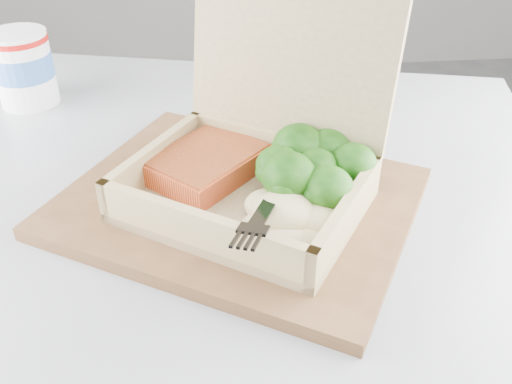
{
  "coord_description": "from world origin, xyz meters",
  "views": [
    {
      "loc": [
        0.05,
        -0.64,
        1.07
      ],
      "look_at": [
        0.09,
        -0.2,
        0.77
      ],
      "focal_mm": 40.0,
      "sensor_mm": 36.0,
      "label": 1
    }
  ],
  "objects": [
    {
      "name": "cafe_table",
      "position": [
        0.03,
        -0.15,
        0.54
      ],
      "size": [
        0.95,
        0.95,
        0.72
      ],
      "rotation": [
        0.0,
        0.0,
        -0.24
      ],
      "color": "black",
      "rests_on": "floor"
    },
    {
      "name": "serving_tray",
      "position": [
        0.08,
        -0.16,
        0.73
      ],
      "size": [
        0.43,
        0.41,
        0.01
      ],
      "primitive_type": "cube",
      "rotation": [
        0.0,
        0.0,
        -0.53
      ],
      "color": "brown",
      "rests_on": "cafe_table"
    },
    {
      "name": "takeout_container",
      "position": [
        0.1,
        -0.15,
        0.79
      ],
      "size": [
        0.29,
        0.29,
        0.21
      ],
      "rotation": [
        0.0,
        0.0,
        -0.58
      ],
      "color": "tan",
      "rests_on": "serving_tray"
    },
    {
      "name": "salmon_fillet",
      "position": [
        0.05,
        -0.13,
        0.76
      ],
      "size": [
        0.14,
        0.14,
        0.02
      ],
      "primitive_type": "cube",
      "rotation": [
        0.0,
        0.0,
        -0.76
      ],
      "color": "orange",
      "rests_on": "takeout_container"
    },
    {
      "name": "broccoli_pile",
      "position": [
        0.16,
        -0.18,
        0.77
      ],
      "size": [
        0.13,
        0.13,
        0.05
      ],
      "primitive_type": null,
      "color": "#33781A",
      "rests_on": "takeout_container"
    },
    {
      "name": "mashed_potatoes",
      "position": [
        0.12,
        -0.23,
        0.77
      ],
      "size": [
        0.1,
        0.08,
        0.03
      ],
      "primitive_type": "ellipsoid",
      "color": "beige",
      "rests_on": "takeout_container"
    },
    {
      "name": "plastic_fork",
      "position": [
        0.11,
        -0.21,
        0.78
      ],
      "size": [
        0.07,
        0.17,
        0.04
      ],
      "rotation": [
        0.0,
        0.0,
        2.82
      ],
      "color": "black",
      "rests_on": "mashed_potatoes"
    },
    {
      "name": "paper_cup",
      "position": [
        -0.19,
        0.12,
        0.78
      ],
      "size": [
        0.08,
        0.08,
        0.1
      ],
      "color": "white",
      "rests_on": "cafe_table"
    },
    {
      "name": "receipt",
      "position": [
        0.15,
        -0.0,
        0.72
      ],
      "size": [
        0.15,
        0.16,
        0.0
      ],
      "primitive_type": "cube",
      "rotation": [
        0.0,
        0.0,
        -0.73
      ],
      "color": "white",
      "rests_on": "cafe_table"
    }
  ]
}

